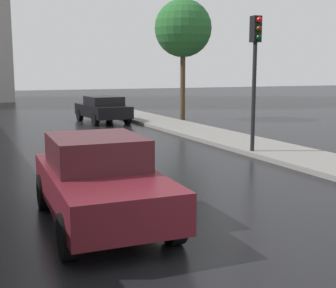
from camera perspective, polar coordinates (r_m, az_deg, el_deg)
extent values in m
cube|color=black|center=(23.18, -8.11, 4.13)|extent=(1.93, 3.95, 0.57)
cube|color=black|center=(22.95, -7.97, 5.34)|extent=(1.62, 1.92, 0.43)
cylinder|color=black|center=(24.17, -10.89, 3.57)|extent=(0.25, 0.62, 0.61)
cylinder|color=black|center=(24.67, -7.30, 3.77)|extent=(0.25, 0.62, 0.61)
cylinder|color=black|center=(21.75, -8.99, 3.03)|extent=(0.25, 0.62, 0.61)
cylinder|color=black|center=(22.30, -5.06, 3.25)|extent=(0.25, 0.62, 0.61)
cube|color=maroon|center=(7.70, -8.31, -5.39)|extent=(1.84, 3.89, 0.60)
cube|color=#461C22|center=(7.86, -8.89, -0.91)|extent=(1.55, 1.80, 0.53)
cylinder|color=black|center=(6.86, 0.66, -9.72)|extent=(0.25, 0.66, 0.65)
cylinder|color=black|center=(6.46, -12.33, -11.14)|extent=(0.25, 0.66, 0.65)
cylinder|color=black|center=(9.15, -5.43, -4.96)|extent=(0.25, 0.66, 0.65)
cylinder|color=black|center=(8.85, -15.09, -5.71)|extent=(0.25, 0.66, 0.65)
cylinder|color=black|center=(14.00, 10.58, 5.69)|extent=(0.12, 0.12, 3.23)
cube|color=black|center=(14.03, 10.82, 13.82)|extent=(0.26, 0.26, 0.75)
sphere|color=red|center=(13.92, 11.27, 14.89)|extent=(0.17, 0.17, 0.17)
sphere|color=#392405|center=(13.89, 11.24, 13.86)|extent=(0.17, 0.17, 0.17)
sphere|color=black|center=(13.87, 11.21, 12.83)|extent=(0.17, 0.17, 0.17)
cylinder|color=#4C3823|center=(24.21, 1.84, 7.38)|extent=(0.26, 0.26, 3.68)
sphere|color=#28662D|center=(24.29, 1.88, 14.16)|extent=(2.94, 2.94, 2.94)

